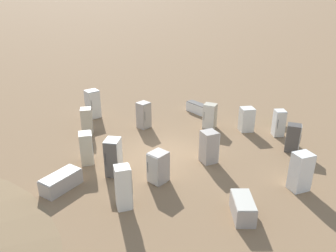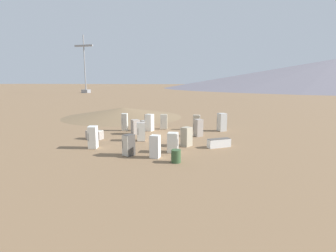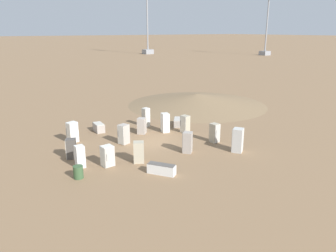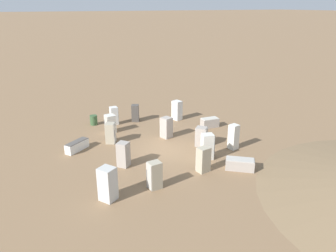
{
  "view_description": "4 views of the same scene",
  "coord_description": "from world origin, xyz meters",
  "px_view_note": "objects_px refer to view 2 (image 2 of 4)",
  "views": [
    {
      "loc": [
        -14.89,
        1.1,
        7.93
      ],
      "look_at": [
        1.3,
        -0.29,
        0.95
      ],
      "focal_mm": 35.0,
      "sensor_mm": 36.0,
      "label": 1
    },
    {
      "loc": [
        6.69,
        -22.75,
        5.01
      ],
      "look_at": [
        1.16,
        -1.42,
        1.27
      ],
      "focal_mm": 28.0,
      "sensor_mm": 36.0,
      "label": 2
    },
    {
      "loc": [
        21.79,
        -13.06,
        8.89
      ],
      "look_at": [
        0.6,
        1.13,
        1.36
      ],
      "focal_mm": 35.0,
      "sensor_mm": 36.0,
      "label": 3
    },
    {
      "loc": [
        9.12,
        18.75,
        9.55
      ],
      "look_at": [
        -0.52,
        -0.72,
        1.46
      ],
      "focal_mm": 35.0,
      "sensor_mm": 36.0,
      "label": 4
    }
  ],
  "objects_px": {
    "discarded_fridge_10": "(164,122)",
    "discarded_fridge_12": "(219,143)",
    "discarded_fridge_5": "(198,128)",
    "discarded_fridge_14": "(93,137)",
    "discarded_fridge_13": "(222,122)",
    "discarded_fridge_4": "(196,122)",
    "discarded_fridge_0": "(155,146)",
    "discarded_fridge_9": "(149,123)",
    "discarded_fridge_6": "(129,145)",
    "rusty_barrel": "(176,156)",
    "discarded_fridge_7": "(95,135)",
    "power_pylon_0": "(85,75)",
    "discarded_fridge_8": "(141,132)",
    "discarded_fridge_11": "(186,137)",
    "discarded_fridge_2": "(125,122)",
    "discarded_fridge_3": "(147,124)",
    "discarded_fridge_1": "(173,142)",
    "discarded_fridge_15": "(135,127)"
  },
  "relations": [
    {
      "from": "discarded_fridge_0",
      "to": "discarded_fridge_12",
      "type": "height_order",
      "value": "discarded_fridge_0"
    },
    {
      "from": "discarded_fridge_10",
      "to": "discarded_fridge_12",
      "type": "xyz_separation_m",
      "value": [
        6.22,
        -6.49,
        -0.45
      ]
    },
    {
      "from": "discarded_fridge_4",
      "to": "rusty_barrel",
      "type": "distance_m",
      "value": 11.59
    },
    {
      "from": "power_pylon_0",
      "to": "discarded_fridge_7",
      "type": "height_order",
      "value": "power_pylon_0"
    },
    {
      "from": "discarded_fridge_0",
      "to": "discarded_fridge_13",
      "type": "xyz_separation_m",
      "value": [
        3.77,
        10.86,
        0.15
      ]
    },
    {
      "from": "discarded_fridge_6",
      "to": "discarded_fridge_13",
      "type": "distance_m",
      "value": 12.23
    },
    {
      "from": "power_pylon_0",
      "to": "discarded_fridge_2",
      "type": "xyz_separation_m",
      "value": [
        54.61,
        -81.11,
        -6.9
      ]
    },
    {
      "from": "discarded_fridge_12",
      "to": "discarded_fridge_4",
      "type": "bearing_deg",
      "value": 167.23
    },
    {
      "from": "discarded_fridge_12",
      "to": "discarded_fridge_1",
      "type": "bearing_deg",
      "value": -87.84
    },
    {
      "from": "discarded_fridge_9",
      "to": "discarded_fridge_12",
      "type": "xyz_separation_m",
      "value": [
        7.38,
        -5.13,
        -0.53
      ]
    },
    {
      "from": "discarded_fridge_7",
      "to": "discarded_fridge_0",
      "type": "bearing_deg",
      "value": 63.73
    },
    {
      "from": "discarded_fridge_7",
      "to": "rusty_barrel",
      "type": "bearing_deg",
      "value": 65.1
    },
    {
      "from": "discarded_fridge_2",
      "to": "rusty_barrel",
      "type": "xyz_separation_m",
      "value": [
        7.52,
        -9.21,
        -0.49
      ]
    },
    {
      "from": "discarded_fridge_6",
      "to": "discarded_fridge_13",
      "type": "relative_size",
      "value": 0.8
    },
    {
      "from": "discarded_fridge_9",
      "to": "discarded_fridge_10",
      "type": "xyz_separation_m",
      "value": [
        1.17,
        1.36,
        -0.08
      ]
    },
    {
      "from": "discarded_fridge_0",
      "to": "discarded_fridge_11",
      "type": "bearing_deg",
      "value": -19.92
    },
    {
      "from": "discarded_fridge_7",
      "to": "discarded_fridge_8",
      "type": "bearing_deg",
      "value": 100.54
    },
    {
      "from": "discarded_fridge_7",
      "to": "discarded_fridge_10",
      "type": "xyz_separation_m",
      "value": [
        4.59,
        6.3,
        0.4
      ]
    },
    {
      "from": "discarded_fridge_7",
      "to": "discarded_fridge_10",
      "type": "height_order",
      "value": "discarded_fridge_10"
    },
    {
      "from": "discarded_fridge_5",
      "to": "discarded_fridge_9",
      "type": "distance_m",
      "value": 5.44
    },
    {
      "from": "discarded_fridge_8",
      "to": "discarded_fridge_12",
      "type": "xyz_separation_m",
      "value": [
        6.61,
        -0.62,
        -0.46
      ]
    },
    {
      "from": "discarded_fridge_1",
      "to": "discarded_fridge_15",
      "type": "relative_size",
      "value": 1.02
    },
    {
      "from": "discarded_fridge_0",
      "to": "discarded_fridge_4",
      "type": "xyz_separation_m",
      "value": [
        1.16,
        10.89,
        0.02
      ]
    },
    {
      "from": "discarded_fridge_9",
      "to": "discarded_fridge_13",
      "type": "xyz_separation_m",
      "value": [
        7.21,
        1.78,
        0.05
      ]
    },
    {
      "from": "power_pylon_0",
      "to": "discarded_fridge_13",
      "type": "distance_m",
      "value": 101.92
    },
    {
      "from": "discarded_fridge_1",
      "to": "discarded_fridge_9",
      "type": "distance_m",
      "value": 8.6
    },
    {
      "from": "discarded_fridge_0",
      "to": "discarded_fridge_2",
      "type": "distance_m",
      "value": 10.39
    },
    {
      "from": "discarded_fridge_2",
      "to": "discarded_fridge_11",
      "type": "distance_m",
      "value": 8.82
    },
    {
      "from": "discarded_fridge_7",
      "to": "discarded_fridge_13",
      "type": "bearing_deg",
      "value": 127.09
    },
    {
      "from": "power_pylon_0",
      "to": "discarded_fridge_10",
      "type": "relative_size",
      "value": 15.94
    },
    {
      "from": "discarded_fridge_5",
      "to": "discarded_fridge_14",
      "type": "xyz_separation_m",
      "value": [
        -7.13,
        -6.38,
        0.05
      ]
    },
    {
      "from": "discarded_fridge_0",
      "to": "discarded_fridge_2",
      "type": "bearing_deg",
      "value": 36.18
    },
    {
      "from": "discarded_fridge_6",
      "to": "discarded_fridge_13",
      "type": "bearing_deg",
      "value": -91.98
    },
    {
      "from": "discarded_fridge_7",
      "to": "power_pylon_0",
      "type": "bearing_deg",
      "value": -143.11
    },
    {
      "from": "discarded_fridge_12",
      "to": "discarded_fridge_13",
      "type": "xyz_separation_m",
      "value": [
        -0.18,
        6.92,
        0.58
      ]
    },
    {
      "from": "discarded_fridge_11",
      "to": "discarded_fridge_10",
      "type": "bearing_deg",
      "value": 57.63
    },
    {
      "from": "discarded_fridge_13",
      "to": "discarded_fridge_14",
      "type": "distance_m",
      "value": 13.23
    },
    {
      "from": "discarded_fridge_2",
      "to": "discarded_fridge_14",
      "type": "bearing_deg",
      "value": 83.08
    },
    {
      "from": "discarded_fridge_6",
      "to": "rusty_barrel",
      "type": "bearing_deg",
      "value": -165.93
    },
    {
      "from": "discarded_fridge_10",
      "to": "discarded_fridge_14",
      "type": "xyz_separation_m",
      "value": [
        -3.05,
        -9.19,
        0.06
      ]
    },
    {
      "from": "discarded_fridge_6",
      "to": "discarded_fridge_7",
      "type": "bearing_deg",
      "value": -13.97
    },
    {
      "from": "discarded_fridge_9",
      "to": "discarded_fridge_11",
      "type": "distance_m",
      "value": 7.27
    },
    {
      "from": "power_pylon_0",
      "to": "discarded_fridge_6",
      "type": "relative_size",
      "value": 17.17
    },
    {
      "from": "discarded_fridge_3",
      "to": "discarded_fridge_4",
      "type": "height_order",
      "value": "discarded_fridge_4"
    },
    {
      "from": "discarded_fridge_1",
      "to": "rusty_barrel",
      "type": "xyz_separation_m",
      "value": [
        0.76,
        -2.3,
        -0.31
      ]
    },
    {
      "from": "discarded_fridge_6",
      "to": "discarded_fridge_9",
      "type": "xyz_separation_m",
      "value": [
        -1.55,
        9.05,
        0.14
      ]
    },
    {
      "from": "discarded_fridge_9",
      "to": "discarded_fridge_12",
      "type": "relative_size",
      "value": 0.96
    },
    {
      "from": "discarded_fridge_11",
      "to": "discarded_fridge_8",
      "type": "bearing_deg",
      "value": 106.8
    },
    {
      "from": "discarded_fridge_0",
      "to": "discarded_fridge_4",
      "type": "bearing_deg",
      "value": -4.71
    },
    {
      "from": "discarded_fridge_3",
      "to": "discarded_fridge_8",
      "type": "xyz_separation_m",
      "value": [
        1.78,
        -6.66,
        0.45
      ]
    }
  ]
}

